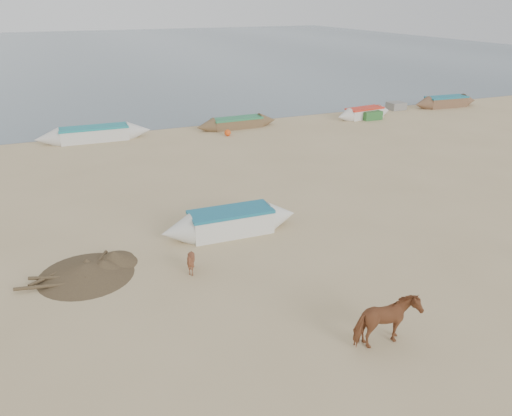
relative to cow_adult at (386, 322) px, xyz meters
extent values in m
plane|color=tan|center=(-0.39, 3.93, -0.74)|extent=(140.00, 140.00, 0.00)
plane|color=slate|center=(-0.39, 85.93, -0.74)|extent=(160.00, 160.00, 0.00)
imported|color=brown|center=(0.00, 0.00, 0.00)|extent=(1.77, 0.82, 1.49)
imported|color=brown|center=(-3.73, 5.70, -0.30)|extent=(1.04, 1.00, 0.88)
cone|color=brown|center=(-7.05, 6.98, -0.53)|extent=(3.22, 3.22, 0.43)
sphere|color=#E54D15|center=(3.69, 22.41, -0.52)|extent=(0.44, 0.44, 0.44)
cube|color=slate|center=(-5.77, 25.90, -0.46)|extent=(1.20, 1.10, 0.56)
cube|color=#306B30|center=(15.54, 22.88, -0.42)|extent=(1.50, 1.20, 0.64)
cube|color=gray|center=(19.63, 25.02, -0.44)|extent=(1.30, 1.20, 0.60)
camera|label=1|loc=(-7.49, -8.76, 7.95)|focal=35.00mm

